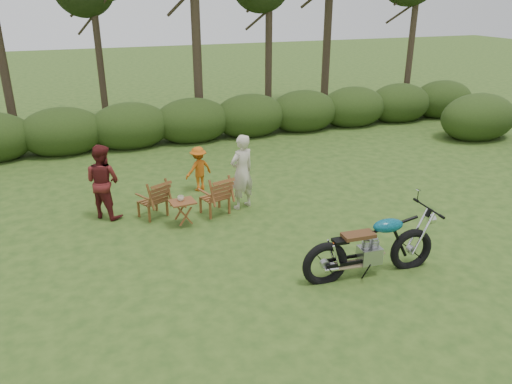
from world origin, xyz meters
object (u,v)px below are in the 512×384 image
object	(u,v)px
cup	(181,198)
lawn_chair_left	(154,216)
lawn_chair_right	(215,213)
child	(200,190)
adult_a	(242,207)
motorcycle	(367,274)
side_table	(183,213)
adult_b	(107,216)

from	to	relation	value
cup	lawn_chair_left	bearing A→B (deg)	129.03
lawn_chair_right	child	world-z (taller)	child
lawn_chair_left	adult_a	xyz separation A→B (m)	(1.98, -0.20, 0.00)
motorcycle	cup	bearing A→B (deg)	133.13
lawn_chair_left	motorcycle	bearing A→B (deg)	103.78
lawn_chair_right	cup	world-z (taller)	cup
side_table	adult_b	size ratio (longest dim) A/B	0.33
motorcycle	lawn_chair_left	size ratio (longest dim) A/B	2.69
motorcycle	cup	xyz separation A→B (m)	(-2.61, 3.07, 0.60)
lawn_chair_left	lawn_chair_right	bearing A→B (deg)	140.53
side_table	cup	size ratio (longest dim) A/B	4.09
lawn_chair_left	adult_b	size ratio (longest dim) A/B	0.53
lawn_chair_right	lawn_chair_left	world-z (taller)	lawn_chair_right
cup	adult_b	size ratio (longest dim) A/B	0.08
adult_a	motorcycle	bearing A→B (deg)	85.63
lawn_chair_right	child	distance (m)	1.48
side_table	child	xyz separation A→B (m)	(0.80, 1.83, -0.27)
lawn_chair_left	adult_a	world-z (taller)	adult_a
motorcycle	adult_a	bearing A→B (deg)	110.69
cup	adult_b	distance (m)	1.85
lawn_chair_right	adult_a	size ratio (longest dim) A/B	0.53
adult_b	adult_a	bearing A→B (deg)	-146.55
lawn_chair_left	child	size ratio (longest dim) A/B	0.78
motorcycle	lawn_chair_right	world-z (taller)	motorcycle
lawn_chair_right	side_table	world-z (taller)	side_table
cup	adult_b	world-z (taller)	adult_b
lawn_chair_left	child	bearing A→B (deg)	-164.94
child	motorcycle	bearing A→B (deg)	89.94
lawn_chair_right	cup	bearing A→B (deg)	4.86
lawn_chair_right	child	bearing A→B (deg)	-107.15
side_table	lawn_chair_left	bearing A→B (deg)	128.82
lawn_chair_right	adult_b	size ratio (longest dim) A/B	0.55
motorcycle	adult_a	xyz separation A→B (m)	(-1.13, 3.49, 0.00)
adult_b	child	distance (m)	2.42
lawn_chair_right	adult_a	distance (m)	0.68
cup	child	bearing A→B (deg)	65.17
motorcycle	side_table	world-z (taller)	motorcycle
side_table	adult_b	world-z (taller)	adult_b
motorcycle	child	size ratio (longest dim) A/B	2.10
lawn_chair_right	child	size ratio (longest dim) A/B	0.81
adult_b	lawn_chair_left	bearing A→B (deg)	-156.63
motorcycle	lawn_chair_right	xyz separation A→B (m)	(-1.80, 3.39, 0.00)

